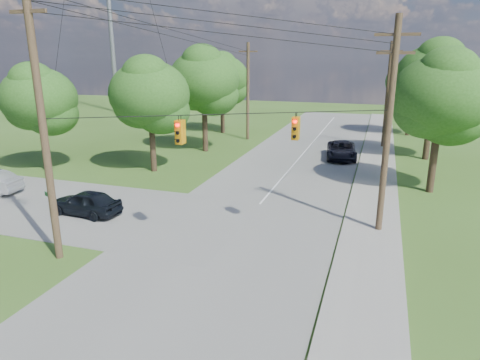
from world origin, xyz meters
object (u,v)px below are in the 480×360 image
(car_cross_dark, at_px, (86,202))
(car_main_north, at_px, (341,150))
(pole_ne, at_px, (388,125))
(pole_north_w, at_px, (248,91))
(pole_north_e, at_px, (387,95))
(pole_sw, at_px, (42,118))

(car_cross_dark, height_order, car_main_north, car_main_north)
(pole_ne, relative_size, car_cross_dark, 2.53)
(pole_north_w, relative_size, car_cross_dark, 2.40)
(pole_ne, height_order, pole_north_e, pole_ne)
(pole_ne, bearing_deg, pole_north_e, 90.00)
(pole_north_e, xyz_separation_m, car_cross_dark, (-15.74, -24.75, -4.39))
(pole_sw, relative_size, car_main_north, 2.26)
(pole_north_e, bearing_deg, car_cross_dark, -122.45)
(pole_north_w, distance_m, car_cross_dark, 25.21)
(pole_north_e, relative_size, pole_north_w, 1.00)
(car_main_north, bearing_deg, pole_north_e, 54.36)
(pole_north_w, relative_size, car_main_north, 1.88)
(pole_ne, bearing_deg, car_main_north, 102.14)
(car_main_north, bearing_deg, car_cross_dark, -130.53)
(pole_sw, height_order, car_main_north, pole_sw)
(pole_ne, height_order, pole_north_w, pole_ne)
(pole_ne, distance_m, car_main_north, 16.83)
(pole_sw, height_order, pole_ne, pole_sw)
(pole_ne, bearing_deg, car_cross_dark, -170.08)
(pole_north_w, xyz_separation_m, car_main_north, (10.50, -6.20, -4.36))
(pole_north_w, height_order, car_cross_dark, pole_north_w)
(pole_ne, height_order, car_main_north, pole_ne)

